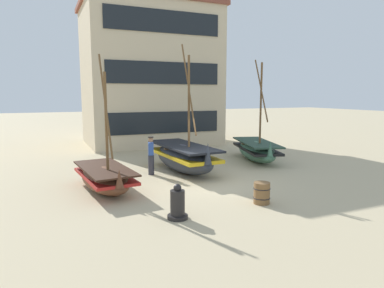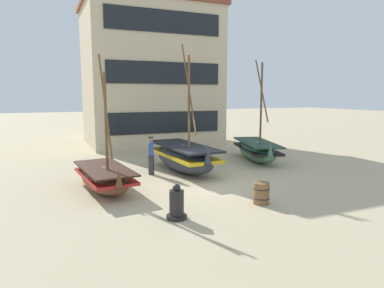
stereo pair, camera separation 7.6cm
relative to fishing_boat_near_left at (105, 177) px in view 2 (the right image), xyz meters
The scene contains 8 objects.
ground_plane 3.85m from the fishing_boat_near_left, ahead, with size 120.00×120.00×0.00m, color tan.
fishing_boat_near_left is the anchor object (origin of this frame).
fishing_boat_centre_large 8.78m from the fishing_boat_near_left, 17.66° to the left, with size 2.68×4.63×5.31m.
fishing_boat_far_right 4.23m from the fishing_boat_near_left, 25.08° to the left, with size 1.96×4.86×5.68m.
fisherman_by_hull 2.90m from the fishing_boat_near_left, 37.43° to the left, with size 0.30×0.40×1.68m.
capstan_winch 4.01m from the fishing_boat_near_left, 69.57° to the right, with size 0.59×0.59×1.01m.
wooden_barrel 5.65m from the fishing_boat_near_left, 39.24° to the right, with size 0.56×0.56×0.70m.
harbor_building_main 13.42m from the fishing_boat_near_left, 65.75° to the left, with size 9.18×6.79×9.64m.
Camera 2 is at (-5.71, -12.34, 3.51)m, focal length 32.21 mm.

